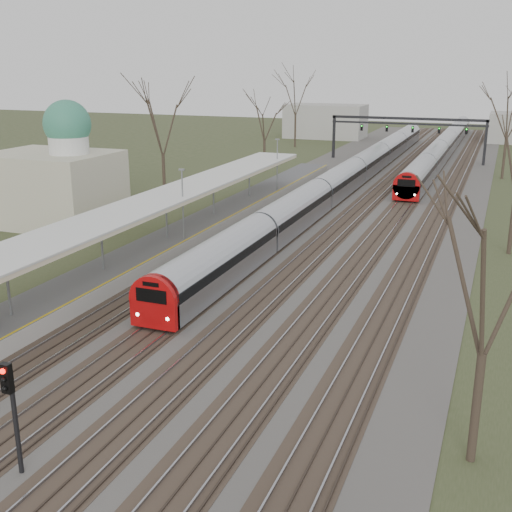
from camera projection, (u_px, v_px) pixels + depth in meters
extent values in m
cube|color=#474442|center=(355.00, 203.00, 62.05)|extent=(24.00, 160.00, 0.10)
cube|color=#4C3828|center=(296.00, 199.00, 64.11)|extent=(2.60, 160.00, 0.06)
cube|color=gray|center=(289.00, 197.00, 64.34)|extent=(0.07, 160.00, 0.12)
cube|color=gray|center=(303.00, 198.00, 63.85)|extent=(0.07, 160.00, 0.12)
cube|color=#4C3828|center=(330.00, 201.00, 62.90)|extent=(2.60, 160.00, 0.06)
cube|color=gray|center=(323.00, 200.00, 63.13)|extent=(0.07, 160.00, 0.12)
cube|color=gray|center=(337.00, 201.00, 62.64)|extent=(0.07, 160.00, 0.12)
cube|color=#4C3828|center=(365.00, 204.00, 61.69)|extent=(2.60, 160.00, 0.06)
cube|color=gray|center=(358.00, 203.00, 61.92)|extent=(0.07, 160.00, 0.12)
cube|color=gray|center=(373.00, 204.00, 61.43)|extent=(0.07, 160.00, 0.12)
cube|color=#4C3828|center=(402.00, 207.00, 60.48)|extent=(2.60, 160.00, 0.06)
cube|color=gray|center=(395.00, 205.00, 60.71)|extent=(0.07, 160.00, 0.12)
cube|color=gray|center=(410.00, 206.00, 60.22)|extent=(0.07, 160.00, 0.12)
cube|color=#4C3828|center=(440.00, 210.00, 59.27)|extent=(2.60, 160.00, 0.06)
cube|color=gray|center=(433.00, 208.00, 59.50)|extent=(0.07, 160.00, 0.12)
cube|color=gray|center=(449.00, 209.00, 59.01)|extent=(0.07, 160.00, 0.12)
cube|color=#9E9B93|center=(189.00, 233.00, 49.42)|extent=(3.50, 69.00, 1.00)
cylinder|color=slate|center=(8.00, 287.00, 31.42)|extent=(0.14, 0.14, 3.00)
cylinder|color=slate|center=(102.00, 246.00, 38.57)|extent=(0.14, 0.14, 3.00)
cylinder|color=slate|center=(166.00, 217.00, 45.72)|extent=(0.14, 0.14, 3.00)
cylinder|color=slate|center=(213.00, 197.00, 52.86)|extent=(0.14, 0.14, 3.00)
cylinder|color=slate|center=(249.00, 181.00, 60.01)|extent=(0.14, 0.14, 3.00)
cube|color=silver|center=(159.00, 199.00, 44.38)|extent=(4.10, 50.00, 0.12)
cube|color=beige|center=(159.00, 201.00, 44.43)|extent=(4.10, 50.00, 0.25)
cube|color=beige|center=(53.00, 189.00, 53.62)|extent=(10.00, 8.00, 6.00)
cylinder|color=silver|center=(68.00, 139.00, 51.73)|extent=(3.20, 3.20, 2.50)
sphere|color=#327E65|center=(67.00, 124.00, 51.38)|extent=(3.80, 3.80, 3.80)
cube|color=black|center=(334.00, 137.00, 91.46)|extent=(0.35, 0.35, 6.00)
cube|color=black|center=(485.00, 143.00, 84.38)|extent=(0.35, 0.35, 6.00)
cube|color=black|center=(408.00, 119.00, 87.09)|extent=(21.00, 0.35, 0.35)
cube|color=black|center=(408.00, 124.00, 87.29)|extent=(21.00, 0.25, 0.25)
cube|color=black|center=(362.00, 128.00, 89.47)|extent=(0.32, 0.22, 0.85)
sphere|color=#0CFF19|center=(362.00, 126.00, 89.27)|extent=(0.16, 0.16, 0.16)
cube|color=black|center=(387.00, 128.00, 88.26)|extent=(0.32, 0.22, 0.85)
sphere|color=#0CFF19|center=(387.00, 127.00, 88.06)|extent=(0.16, 0.16, 0.16)
cube|color=black|center=(413.00, 129.00, 87.05)|extent=(0.32, 0.22, 0.85)
sphere|color=#0CFF19|center=(413.00, 128.00, 86.85)|extent=(0.16, 0.16, 0.16)
cube|color=black|center=(439.00, 130.00, 85.84)|extent=(0.32, 0.22, 0.85)
sphere|color=#0CFF19|center=(439.00, 128.00, 85.64)|extent=(0.16, 0.16, 0.16)
cube|color=black|center=(467.00, 131.00, 84.63)|extent=(0.32, 0.22, 0.85)
sphere|color=#0CFF19|center=(467.00, 129.00, 84.43)|extent=(0.16, 0.16, 0.16)
cylinder|color=#2D231C|center=(164.00, 179.00, 60.98)|extent=(0.30, 0.30, 4.95)
cylinder|color=#2D231C|center=(476.00, 409.00, 21.26)|extent=(0.30, 0.30, 4.05)
cylinder|color=#2D231C|center=(512.00, 224.00, 44.97)|extent=(0.30, 0.30, 4.50)
cube|color=#9D9FA6|center=(355.00, 174.00, 72.13)|extent=(2.55, 90.00, 1.60)
cylinder|color=#9D9FA6|center=(355.00, 169.00, 71.94)|extent=(2.60, 89.70, 2.60)
cube|color=black|center=(355.00, 168.00, 71.92)|extent=(2.62, 89.40, 0.55)
cube|color=#AB090A|center=(155.00, 313.00, 32.03)|extent=(2.55, 0.50, 1.50)
cylinder|color=#AB090A|center=(155.00, 300.00, 31.88)|extent=(2.60, 0.60, 2.60)
cube|color=black|center=(152.00, 296.00, 31.55)|extent=(1.70, 0.12, 0.70)
sphere|color=white|center=(138.00, 314.00, 32.18)|extent=(0.22, 0.22, 0.22)
sphere|color=white|center=(168.00, 319.00, 31.59)|extent=(0.22, 0.22, 0.22)
cube|color=black|center=(354.00, 182.00, 72.40)|extent=(1.80, 89.00, 0.35)
cube|color=#9D9FA6|center=(444.00, 147.00, 95.38)|extent=(2.55, 75.00, 1.60)
cylinder|color=#9D9FA6|center=(444.00, 143.00, 95.19)|extent=(2.60, 74.70, 2.60)
cube|color=black|center=(445.00, 142.00, 95.16)|extent=(2.62, 74.40, 0.55)
cube|color=#AB090A|center=(406.00, 193.00, 61.98)|extent=(2.55, 0.50, 1.50)
cylinder|color=#AB090A|center=(407.00, 186.00, 61.83)|extent=(2.60, 0.60, 2.60)
cube|color=black|center=(406.00, 183.00, 61.50)|extent=(1.70, 0.12, 0.70)
sphere|color=white|center=(397.00, 194.00, 62.13)|extent=(0.22, 0.22, 0.22)
sphere|color=white|center=(415.00, 195.00, 61.54)|extent=(0.22, 0.22, 0.22)
cube|color=black|center=(444.00, 154.00, 95.64)|extent=(1.80, 74.00, 0.35)
cylinder|color=black|center=(16.00, 421.00, 20.56)|extent=(0.16, 0.16, 4.00)
cube|color=black|center=(7.00, 378.00, 19.96)|extent=(0.35, 0.22, 1.00)
sphere|color=#FF0C05|center=(3.00, 371.00, 19.76)|extent=(0.18, 0.18, 0.18)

